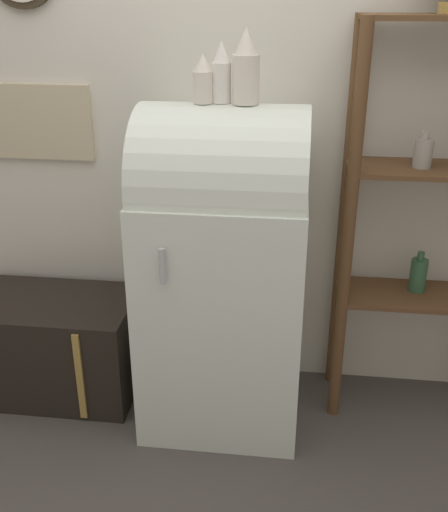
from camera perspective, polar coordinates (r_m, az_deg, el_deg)
name	(u,v)px	position (r m, az deg, el deg)	size (l,w,h in m)	color
ground_plane	(217,438)	(2.71, -0.65, -16.99)	(12.00, 12.00, 0.00)	#4C4742
wall_back	(232,99)	(2.65, 0.79, 14.77)	(7.00, 0.09, 2.70)	silver
refrigerator	(224,265)	(2.51, -0.01, -0.87)	(0.67, 0.67, 1.39)	silver
suitcase_trunk	(53,345)	(2.98, -16.00, -8.13)	(0.79, 0.48, 0.48)	black
shelf_unit	(431,206)	(2.59, 19.10, 4.50)	(0.70, 0.31, 1.70)	brown
vase_left	(203,81)	(2.31, -2.01, 16.36)	(0.08, 0.08, 0.18)	silver
vase_center	(221,74)	(2.31, -0.25, 16.93)	(0.07, 0.07, 0.22)	white
vase_right	(246,69)	(2.29, 2.10, 17.38)	(0.10, 0.10, 0.27)	silver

